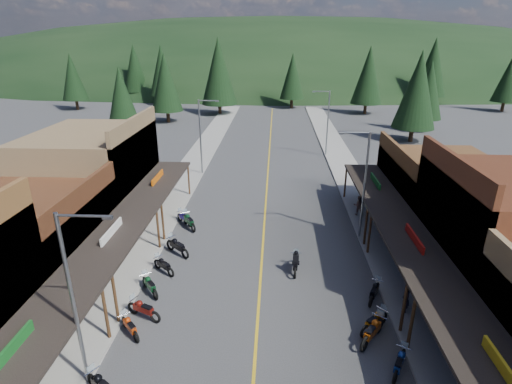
# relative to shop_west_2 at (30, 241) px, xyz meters

# --- Properties ---
(ground) EXTENTS (220.00, 220.00, 0.00)m
(ground) POSITION_rel_shop_west_2_xyz_m (13.75, -1.70, -2.53)
(ground) COLOR #38383A
(ground) RESTS_ON ground
(centerline) EXTENTS (0.15, 90.00, 0.01)m
(centerline) POSITION_rel_shop_west_2_xyz_m (13.75, 18.30, -2.53)
(centerline) COLOR gold
(centerline) RESTS_ON ground
(sidewalk_west) EXTENTS (3.40, 94.00, 0.15)m
(sidewalk_west) POSITION_rel_shop_west_2_xyz_m (5.05, 18.30, -2.46)
(sidewalk_west) COLOR gray
(sidewalk_west) RESTS_ON ground
(sidewalk_east) EXTENTS (3.40, 94.00, 0.15)m
(sidewalk_east) POSITION_rel_shop_west_2_xyz_m (22.45, 18.30, -2.46)
(sidewalk_east) COLOR gray
(sidewalk_east) RESTS_ON ground
(shop_west_2) EXTENTS (10.90, 9.00, 6.20)m
(shop_west_2) POSITION_rel_shop_west_2_xyz_m (0.00, 0.00, 0.00)
(shop_west_2) COLOR #3F2111
(shop_west_2) RESTS_ON ground
(shop_west_3) EXTENTS (10.90, 10.20, 8.20)m
(shop_west_3) POSITION_rel_shop_west_2_xyz_m (-0.03, 9.60, 0.99)
(shop_west_3) COLOR brown
(shop_west_3) RESTS_ON ground
(shop_east_2) EXTENTS (10.90, 9.00, 8.20)m
(shop_east_2) POSITION_rel_shop_west_2_xyz_m (27.54, 0.00, 0.99)
(shop_east_2) COLOR #562B19
(shop_east_2) RESTS_ON ground
(shop_east_3) EXTENTS (10.90, 10.20, 6.20)m
(shop_east_3) POSITION_rel_shop_west_2_xyz_m (27.51, 9.60, -0.00)
(shop_east_3) COLOR #4C2D16
(shop_east_3) RESTS_ON ground
(streetlight_0) EXTENTS (2.16, 0.18, 8.00)m
(streetlight_0) POSITION_rel_shop_west_2_xyz_m (6.80, -7.70, 1.93)
(streetlight_0) COLOR gray
(streetlight_0) RESTS_ON ground
(streetlight_1) EXTENTS (2.16, 0.18, 8.00)m
(streetlight_1) POSITION_rel_shop_west_2_xyz_m (6.80, 20.30, 1.93)
(streetlight_1) COLOR gray
(streetlight_1) RESTS_ON ground
(streetlight_2) EXTENTS (2.16, 0.18, 8.00)m
(streetlight_2) POSITION_rel_shop_west_2_xyz_m (20.71, 6.30, 1.93)
(streetlight_2) COLOR gray
(streetlight_2) RESTS_ON ground
(streetlight_3) EXTENTS (2.16, 0.18, 8.00)m
(streetlight_3) POSITION_rel_shop_west_2_xyz_m (20.71, 28.30, 1.93)
(streetlight_3) COLOR gray
(streetlight_3) RESTS_ON ground
(ridge_hill) EXTENTS (310.00, 140.00, 60.00)m
(ridge_hill) POSITION_rel_shop_west_2_xyz_m (13.75, 133.30, -2.53)
(ridge_hill) COLOR black
(ridge_hill) RESTS_ON ground
(pine_0) EXTENTS (5.04, 5.04, 11.00)m
(pine_0) POSITION_rel_shop_west_2_xyz_m (-26.25, 60.30, 3.95)
(pine_0) COLOR black
(pine_0) RESTS_ON ground
(pine_1) EXTENTS (5.88, 5.88, 12.50)m
(pine_1) POSITION_rel_shop_west_2_xyz_m (-10.25, 68.30, 4.70)
(pine_1) COLOR black
(pine_1) RESTS_ON ground
(pine_2) EXTENTS (6.72, 6.72, 14.00)m
(pine_2) POSITION_rel_shop_west_2_xyz_m (3.75, 56.30, 5.46)
(pine_2) COLOR black
(pine_2) RESTS_ON ground
(pine_3) EXTENTS (5.04, 5.04, 11.00)m
(pine_3) POSITION_rel_shop_west_2_xyz_m (17.75, 64.30, 3.95)
(pine_3) COLOR black
(pine_3) RESTS_ON ground
(pine_4) EXTENTS (5.88, 5.88, 12.50)m
(pine_4) POSITION_rel_shop_west_2_xyz_m (31.75, 58.30, 4.70)
(pine_4) COLOR black
(pine_4) RESTS_ON ground
(pine_5) EXTENTS (6.72, 6.72, 14.00)m
(pine_5) POSITION_rel_shop_west_2_xyz_m (47.75, 70.30, 5.46)
(pine_5) COLOR black
(pine_5) RESTS_ON ground
(pine_6) EXTENTS (5.04, 5.04, 11.00)m
(pine_6) POSITION_rel_shop_west_2_xyz_m (59.75, 62.30, 3.95)
(pine_6) COLOR black
(pine_6) RESTS_ON ground
(pine_7) EXTENTS (5.88, 5.88, 12.50)m
(pine_7) POSITION_rel_shop_west_2_xyz_m (-18.25, 74.30, 4.70)
(pine_7) COLOR black
(pine_7) RESTS_ON ground
(pine_8) EXTENTS (4.48, 4.48, 10.00)m
(pine_8) POSITION_rel_shop_west_2_xyz_m (-8.25, 38.30, 3.44)
(pine_8) COLOR black
(pine_8) RESTS_ON ground
(pine_9) EXTENTS (4.93, 4.93, 10.80)m
(pine_9) POSITION_rel_shop_west_2_xyz_m (37.75, 43.30, 3.85)
(pine_9) COLOR black
(pine_9) RESTS_ON ground
(pine_10) EXTENTS (5.38, 5.38, 11.60)m
(pine_10) POSITION_rel_shop_west_2_xyz_m (-4.25, 48.30, 4.25)
(pine_10) COLOR black
(pine_10) RESTS_ON ground
(pine_11) EXTENTS (5.82, 5.82, 12.40)m
(pine_11) POSITION_rel_shop_west_2_xyz_m (33.75, 36.30, 4.65)
(pine_11) COLOR black
(pine_11) RESTS_ON ground
(bike_west_6) EXTENTS (1.77, 1.85, 1.10)m
(bike_west_6) POSITION_rel_shop_west_2_xyz_m (7.47, -4.73, -1.98)
(bike_west_6) COLOR #C13B0D
(bike_west_6) RESTS_ON ground
(bike_west_7) EXTENTS (2.25, 1.56, 1.23)m
(bike_west_7) POSITION_rel_shop_west_2_xyz_m (7.76, -3.45, -1.92)
(bike_west_7) COLOR maroon
(bike_west_7) RESTS_ON ground
(bike_west_8) EXTENTS (1.84, 2.05, 1.19)m
(bike_west_8) POSITION_rel_shop_west_2_xyz_m (7.43, -1.25, -1.94)
(bike_west_8) COLOR #0B3B1B
(bike_west_8) RESTS_ON ground
(bike_west_9) EXTENTS (1.95, 1.78, 1.13)m
(bike_west_9) POSITION_rel_shop_west_2_xyz_m (7.65, 0.93, -1.97)
(bike_west_9) COLOR black
(bike_west_9) RESTS_ON ground
(bike_west_10) EXTENTS (2.29, 2.12, 1.34)m
(bike_west_10) POSITION_rel_shop_west_2_xyz_m (7.98, 3.23, -1.86)
(bike_west_10) COLOR black
(bike_west_10) RESTS_ON ground
(bike_west_11) EXTENTS (1.92, 2.32, 1.31)m
(bike_west_11) POSITION_rel_shop_west_2_xyz_m (7.93, 7.27, -1.88)
(bike_west_11) COLOR #0A361A
(bike_west_11) RESTS_ON ground
(bike_west_12) EXTENTS (1.90, 1.90, 1.15)m
(bike_west_12) POSITION_rel_shop_west_2_xyz_m (7.43, 8.00, -1.96)
(bike_west_12) COLOR navy
(bike_west_12) RESTS_ON ground
(bike_east_5) EXTENTS (1.56, 2.09, 1.15)m
(bike_east_5) POSITION_rel_shop_west_2_xyz_m (20.15, -6.50, -1.96)
(bike_east_5) COLOR navy
(bike_east_5) RESTS_ON ground
(bike_east_6) EXTENTS (2.03, 2.32, 1.33)m
(bike_east_6) POSITION_rel_shop_west_2_xyz_m (19.38, -4.60, -1.87)
(bike_east_6) COLOR #AA450C
(bike_east_6) RESTS_ON ground
(bike_east_7) EXTENTS (2.05, 1.95, 1.21)m
(bike_east_7) POSITION_rel_shop_west_2_xyz_m (19.65, -3.82, -1.93)
(bike_east_7) COLOR #A95D0C
(bike_east_7) RESTS_ON ground
(bike_east_8) EXTENTS (1.51, 2.12, 1.16)m
(bike_east_8) POSITION_rel_shop_west_2_xyz_m (20.23, -1.24, -1.95)
(bike_east_8) COLOR black
(bike_east_8) RESTS_ON ground
(rider_on_bike) EXTENTS (0.86, 2.16, 1.61)m
(rider_on_bike) POSITION_rel_shop_west_2_xyz_m (15.92, 1.47, -1.89)
(rider_on_bike) COLOR black
(rider_on_bike) RESTS_ON ground
(pedestrian_east_a) EXTENTS (0.40, 0.59, 1.58)m
(pedestrian_east_a) POSITION_rel_shop_west_2_xyz_m (21.59, -2.37, -1.59)
(pedestrian_east_a) COLOR black
(pedestrian_east_a) RESTS_ON sidewalk_east
(pedestrian_east_b) EXTENTS (0.85, 0.53, 1.69)m
(pedestrian_east_b) POSITION_rel_shop_west_2_xyz_m (21.44, 10.14, -1.54)
(pedestrian_east_b) COLOR brown
(pedestrian_east_b) RESTS_ON sidewalk_east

